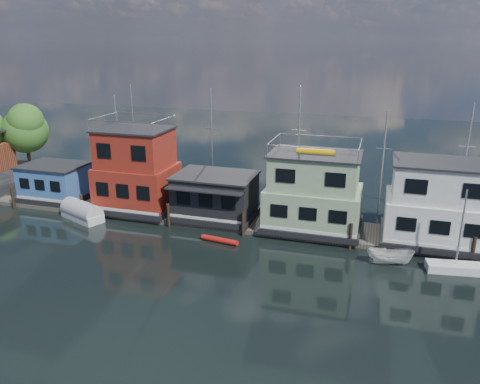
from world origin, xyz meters
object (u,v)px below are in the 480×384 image
(houseboat_green, at_px, (314,193))
(red_kayak, at_px, (220,240))
(houseboat_white, at_px, (438,204))
(day_sailer, at_px, (455,267))
(houseboat_blue, at_px, (55,182))
(houseboat_dark, at_px, (215,196))
(houseboat_red, at_px, (137,171))
(tarp_runabout, at_px, (82,212))
(motorboat, at_px, (390,257))

(houseboat_green, bearing_deg, red_kayak, -145.64)
(houseboat_white, height_order, day_sailer, houseboat_white)
(houseboat_blue, relative_size, houseboat_white, 0.76)
(houseboat_dark, bearing_deg, houseboat_green, 0.12)
(houseboat_blue, xyz_separation_m, houseboat_red, (9.50, 0.00, 1.90))
(houseboat_red, distance_m, houseboat_dark, 8.18)
(houseboat_red, relative_size, tarp_runabout, 2.40)
(houseboat_blue, relative_size, red_kayak, 1.96)
(houseboat_green, distance_m, tarp_runabout, 21.57)
(houseboat_blue, bearing_deg, houseboat_white, 0.00)
(houseboat_blue, relative_size, day_sailer, 1.02)
(tarp_runabout, distance_m, red_kayak, 14.23)
(houseboat_blue, xyz_separation_m, red_kayak, (19.56, -4.75, -1.97))
(tarp_runabout, bearing_deg, day_sailer, 20.79)
(houseboat_red, relative_size, houseboat_green, 1.41)
(red_kayak, xyz_separation_m, motorboat, (13.55, -0.03, 0.41))
(houseboat_dark, xyz_separation_m, houseboat_green, (9.00, 0.02, 1.13))
(day_sailer, bearing_deg, tarp_runabout, 170.17)
(houseboat_red, bearing_deg, houseboat_blue, -180.00)
(houseboat_blue, height_order, houseboat_green, houseboat_green)
(houseboat_green, distance_m, red_kayak, 9.04)
(tarp_runabout, relative_size, day_sailer, 0.78)
(houseboat_white, bearing_deg, day_sailer, -75.95)
(red_kayak, bearing_deg, motorboat, 8.03)
(houseboat_blue, bearing_deg, day_sailer, -6.90)
(houseboat_red, relative_size, red_kayak, 3.62)
(houseboat_blue, height_order, houseboat_dark, houseboat_dark)
(houseboat_blue, bearing_deg, red_kayak, -13.64)
(houseboat_red, height_order, red_kayak, houseboat_red)
(motorboat, bearing_deg, tarp_runabout, 83.73)
(houseboat_dark, xyz_separation_m, tarp_runabout, (-12.10, -3.40, -1.72))
(houseboat_green, height_order, houseboat_white, houseboat_green)
(houseboat_red, height_order, houseboat_dark, houseboat_red)
(tarp_runabout, xyz_separation_m, motorboat, (27.71, -1.36, -0.04))
(houseboat_green, distance_m, motorboat, 8.65)
(red_kayak, bearing_deg, houseboat_green, 42.53)
(houseboat_green, relative_size, motorboat, 2.49)
(houseboat_blue, distance_m, day_sailer, 37.96)
(houseboat_dark, bearing_deg, motorboat, -16.96)
(houseboat_dark, bearing_deg, houseboat_red, 179.86)
(houseboat_green, bearing_deg, tarp_runabout, -170.80)
(houseboat_red, xyz_separation_m, red_kayak, (10.06, -4.75, -3.86))
(houseboat_green, relative_size, day_sailer, 1.33)
(houseboat_red, bearing_deg, houseboat_dark, -0.14)
(day_sailer, bearing_deg, houseboat_red, 163.00)
(houseboat_green, relative_size, houseboat_white, 1.00)
(houseboat_red, bearing_deg, tarp_runabout, -140.20)
(houseboat_red, xyz_separation_m, houseboat_green, (17.00, 0.00, -0.55))
(day_sailer, bearing_deg, red_kayak, 172.80)
(day_sailer, bearing_deg, motorboat, 175.02)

